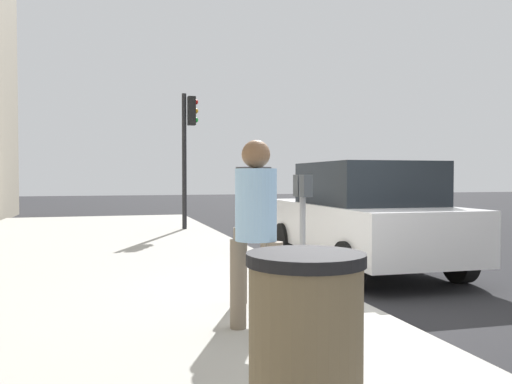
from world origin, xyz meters
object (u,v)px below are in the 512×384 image
object	(u,v)px
trash_bin	(306,355)
parking_meter	(303,208)
pedestrian_at_meter	(254,210)
traffic_signal	(188,138)
parked_sedan_near	(362,215)
pedestrian_bystander	(256,220)

from	to	relation	value
trash_bin	parking_meter	bearing A→B (deg)	-20.84
pedestrian_at_meter	traffic_signal	size ratio (longest dim) A/B	0.49
pedestrian_at_meter	parked_sedan_near	distance (m)	3.57
parking_meter	pedestrian_at_meter	distance (m)	0.81
parked_sedan_near	traffic_signal	xyz separation A→B (m)	(6.09, 1.98, 1.68)
pedestrian_at_meter	pedestrian_bystander	size ratio (longest dim) A/B	1.02
traffic_signal	parked_sedan_near	bearing A→B (deg)	-162.00
parking_meter	traffic_signal	xyz separation A→B (m)	(8.16, 0.12, 1.41)
pedestrian_bystander	parked_sedan_near	world-z (taller)	pedestrian_bystander
pedestrian_bystander	trash_bin	bearing A→B (deg)	-144.30
pedestrian_bystander	trash_bin	xyz separation A→B (m)	(-2.09, 0.34, -0.49)
parked_sedan_near	pedestrian_bystander	bearing A→B (deg)	140.14
pedestrian_bystander	parked_sedan_near	size ratio (longest dim) A/B	0.38
pedestrian_at_meter	pedestrian_bystander	xyz separation A→B (m)	(-0.88, 0.23, -0.03)
parking_meter	pedestrian_at_meter	bearing A→B (deg)	119.06
pedestrian_at_meter	traffic_signal	world-z (taller)	traffic_signal
pedestrian_bystander	traffic_signal	xyz separation A→B (m)	(9.44, -0.81, 1.43)
parking_meter	traffic_signal	bearing A→B (deg)	0.87
parking_meter	pedestrian_at_meter	xyz separation A→B (m)	(-0.40, 0.71, 0.01)
traffic_signal	trash_bin	xyz separation A→B (m)	(-11.52, 1.16, -1.92)
pedestrian_at_meter	trash_bin	world-z (taller)	pedestrian_at_meter
pedestrian_bystander	trash_bin	distance (m)	2.17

